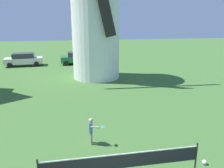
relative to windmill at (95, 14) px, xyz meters
The scene contains 6 objects.
windmill is the anchor object (origin of this frame).
tennis_net 15.94m from the windmill, 93.16° to the right, with size 5.80×0.06×1.10m.
player_far 13.63m from the windmill, 97.66° to the right, with size 0.72×0.55×1.26m.
stray_ball 16.16m from the windmill, 80.21° to the right, with size 0.19×0.19×0.19m, color silver.
parked_car_cream 12.18m from the windmill, 137.67° to the left, with size 4.57×2.16×1.56m.
parked_car_green 9.22m from the windmill, 102.47° to the left, with size 4.07×1.93×1.56m.
Camera 1 is at (-1.26, -4.77, 5.52)m, focal length 36.53 mm.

